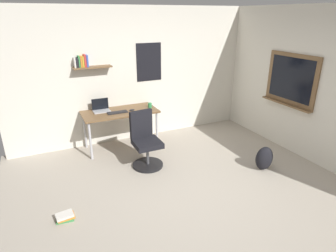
# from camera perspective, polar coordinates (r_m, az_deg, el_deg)

# --- Properties ---
(ground_plane) EXTENTS (5.20, 5.20, 0.00)m
(ground_plane) POSITION_cam_1_polar(r_m,az_deg,el_deg) (4.23, 5.32, -13.87)
(ground_plane) COLOR #ADA393
(ground_plane) RESTS_ON ground
(wall_back) EXTENTS (5.00, 0.30, 2.60)m
(wall_back) POSITION_cam_1_polar(r_m,az_deg,el_deg) (5.80, -6.71, 10.03)
(wall_back) COLOR silver
(wall_back) RESTS_ON ground
(wall_right) EXTENTS (0.22, 5.00, 2.60)m
(wall_right) POSITION_cam_1_polar(r_m,az_deg,el_deg) (5.31, 29.30, 6.34)
(wall_right) COLOR silver
(wall_right) RESTS_ON ground
(desk) EXTENTS (1.39, 0.66, 0.74)m
(desk) POSITION_cam_1_polar(r_m,az_deg,el_deg) (5.46, -9.56, 2.21)
(desk) COLOR brown
(desk) RESTS_ON ground
(office_chair) EXTENTS (0.52, 0.52, 0.95)m
(office_chair) POSITION_cam_1_polar(r_m,az_deg,el_deg) (4.84, -4.53, -3.42)
(office_chair) COLOR black
(office_chair) RESTS_ON ground
(laptop) EXTENTS (0.31, 0.21, 0.23)m
(laptop) POSITION_cam_1_polar(r_m,az_deg,el_deg) (5.50, -13.24, 3.48)
(laptop) COLOR #ADAFB5
(laptop) RESTS_ON desk
(keyboard) EXTENTS (0.37, 0.13, 0.02)m
(keyboard) POSITION_cam_1_polar(r_m,az_deg,el_deg) (5.34, -10.09, 2.69)
(keyboard) COLOR black
(keyboard) RESTS_ON desk
(computer_mouse) EXTENTS (0.10, 0.06, 0.03)m
(computer_mouse) POSITION_cam_1_polar(r_m,az_deg,el_deg) (5.41, -7.24, 3.19)
(computer_mouse) COLOR #262628
(computer_mouse) RESTS_ON desk
(coffee_mug) EXTENTS (0.08, 0.08, 0.09)m
(coffee_mug) POSITION_cam_1_polar(r_m,az_deg,el_deg) (5.57, -3.65, 4.17)
(coffee_mug) COLOR #338C4C
(coffee_mug) RESTS_ON desk
(backpack) EXTENTS (0.32, 0.22, 0.41)m
(backpack) POSITION_cam_1_polar(r_m,az_deg,el_deg) (5.04, 18.68, -6.14)
(backpack) COLOR black
(backpack) RESTS_ON ground
(book_stack_on_floor) EXTENTS (0.24, 0.18, 0.09)m
(book_stack_on_floor) POSITION_cam_1_polar(r_m,az_deg,el_deg) (4.02, -19.87, -16.70)
(book_stack_on_floor) COLOR #3D934C
(book_stack_on_floor) RESTS_ON ground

